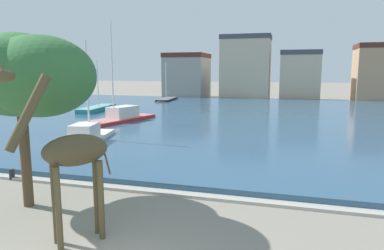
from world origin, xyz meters
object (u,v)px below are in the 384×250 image
(giraffe_statue, at_px, (70,154))
(sailboat_white, at_px, (89,137))
(sailboat_teal, at_px, (99,109))
(mooring_bollard, at_px, (12,174))
(shade_tree, at_px, (21,76))
(sailboat_red, at_px, (115,120))
(sailboat_black, at_px, (166,100))

(giraffe_statue, distance_m, sailboat_white, 14.30)
(sailboat_teal, relative_size, mooring_bollard, 16.70)
(shade_tree, distance_m, mooring_bollard, 5.96)
(giraffe_statue, height_order, mooring_bollard, giraffe_statue)
(giraffe_statue, xyz_separation_m, sailboat_teal, (-15.93, 28.38, -2.20))
(shade_tree, bearing_deg, sailboat_red, 108.87)
(sailboat_teal, relative_size, sailboat_white, 1.18)
(sailboat_teal, height_order, sailboat_white, sailboat_white)
(giraffe_statue, height_order, sailboat_red, sailboat_red)
(sailboat_white, bearing_deg, giraffe_statue, -59.65)
(sailboat_black, height_order, shade_tree, sailboat_black)
(mooring_bollard, bearing_deg, giraffe_statue, -34.77)
(giraffe_statue, relative_size, sailboat_teal, 0.62)
(sailboat_teal, bearing_deg, mooring_bollard, -68.13)
(giraffe_statue, bearing_deg, sailboat_teal, 119.30)
(sailboat_black, bearing_deg, sailboat_teal, -101.37)
(giraffe_statue, relative_size, shade_tree, 0.82)
(sailboat_teal, xyz_separation_m, sailboat_black, (2.97, 14.79, -0.09))
(giraffe_statue, bearing_deg, sailboat_white, 120.35)
(sailboat_teal, distance_m, sailboat_white, 18.41)
(sailboat_black, bearing_deg, giraffe_statue, -73.30)
(sailboat_red, xyz_separation_m, sailboat_white, (2.21, -7.69, -0.05))
(giraffe_statue, distance_m, sailboat_teal, 32.62)
(sailboat_black, height_order, mooring_bollard, sailboat_black)
(sailboat_red, bearing_deg, sailboat_teal, 127.73)
(shade_tree, bearing_deg, mooring_bollard, 142.10)
(sailboat_black, distance_m, mooring_bollard, 39.38)
(sailboat_black, bearing_deg, sailboat_red, -81.21)
(sailboat_black, distance_m, sailboat_white, 31.51)
(giraffe_statue, height_order, sailboat_black, sailboat_black)
(giraffe_statue, relative_size, sailboat_red, 0.53)
(sailboat_white, bearing_deg, sailboat_teal, 118.49)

